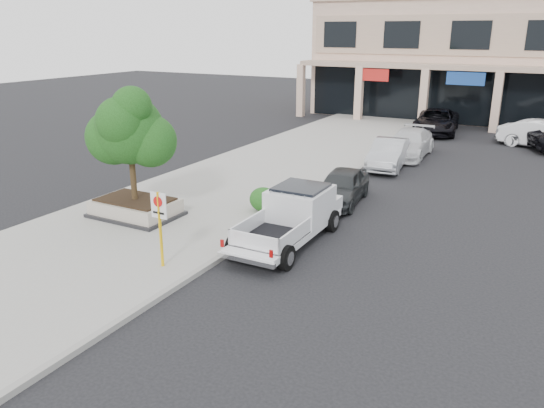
{
  "coord_description": "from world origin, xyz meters",
  "views": [
    {
      "loc": [
        7.17,
        -12.76,
        6.84
      ],
      "look_at": [
        -0.67,
        1.5,
        1.48
      ],
      "focal_mm": 35.0,
      "sensor_mm": 36.0,
      "label": 1
    }
  ],
  "objects_px": {
    "no_parking_sign": "(160,219)",
    "curb_car_c": "(409,143)",
    "planter": "(136,208)",
    "planter_tree": "(135,130)",
    "curb_car_a": "(342,186)",
    "curb_car_d": "(436,121)",
    "curb_car_b": "(389,154)",
    "pickup_truck": "(287,219)",
    "lot_car_a": "(536,135)",
    "lot_car_b": "(543,135)"
  },
  "relations": [
    {
      "from": "curb_car_b",
      "to": "curb_car_d",
      "type": "relative_size",
      "value": 0.76
    },
    {
      "from": "curb_car_b",
      "to": "curb_car_c",
      "type": "distance_m",
      "value": 3.11
    },
    {
      "from": "no_parking_sign",
      "to": "lot_car_b",
      "type": "xyz_separation_m",
      "value": [
        8.92,
        24.58,
        -0.81
      ]
    },
    {
      "from": "curb_car_a",
      "to": "lot_car_a",
      "type": "height_order",
      "value": "lot_car_a"
    },
    {
      "from": "pickup_truck",
      "to": "curb_car_a",
      "type": "relative_size",
      "value": 1.36
    },
    {
      "from": "curb_car_a",
      "to": "curb_car_b",
      "type": "distance_m",
      "value": 6.64
    },
    {
      "from": "no_parking_sign",
      "to": "curb_car_a",
      "type": "xyz_separation_m",
      "value": [
        2.22,
        8.7,
        -0.93
      ]
    },
    {
      "from": "planter",
      "to": "planter_tree",
      "type": "bearing_deg",
      "value": 48.97
    },
    {
      "from": "curb_car_d",
      "to": "curb_car_b",
      "type": "bearing_deg",
      "value": -97.23
    },
    {
      "from": "pickup_truck",
      "to": "curb_car_a",
      "type": "bearing_deg",
      "value": 90.12
    },
    {
      "from": "no_parking_sign",
      "to": "lot_car_a",
      "type": "relative_size",
      "value": 0.5
    },
    {
      "from": "planter_tree",
      "to": "lot_car_a",
      "type": "xyz_separation_m",
      "value": [
        12.21,
        21.43,
        -2.63
      ]
    },
    {
      "from": "planter_tree",
      "to": "no_parking_sign",
      "type": "bearing_deg",
      "value": -40.86
    },
    {
      "from": "curb_car_c",
      "to": "curb_car_d",
      "type": "xyz_separation_m",
      "value": [
        -0.25,
        8.03,
        0.07
      ]
    },
    {
      "from": "lot_car_a",
      "to": "pickup_truck",
      "type": "bearing_deg",
      "value": -179.58
    },
    {
      "from": "no_parking_sign",
      "to": "pickup_truck",
      "type": "bearing_deg",
      "value": 58.21
    },
    {
      "from": "curb_car_c",
      "to": "curb_car_b",
      "type": "bearing_deg",
      "value": -96.08
    },
    {
      "from": "curb_car_b",
      "to": "curb_car_c",
      "type": "height_order",
      "value": "curb_car_c"
    },
    {
      "from": "lot_car_a",
      "to": "lot_car_b",
      "type": "relative_size",
      "value": 0.92
    },
    {
      "from": "planter",
      "to": "planter_tree",
      "type": "distance_m",
      "value": 2.95
    },
    {
      "from": "planter",
      "to": "planter_tree",
      "type": "height_order",
      "value": "planter_tree"
    },
    {
      "from": "pickup_truck",
      "to": "curb_car_c",
      "type": "distance_m",
      "value": 14.77
    },
    {
      "from": "planter",
      "to": "planter_tree",
      "type": "relative_size",
      "value": 0.8
    },
    {
      "from": "no_parking_sign",
      "to": "planter",
      "type": "bearing_deg",
      "value": 141.54
    },
    {
      "from": "pickup_truck",
      "to": "curb_car_d",
      "type": "distance_m",
      "value": 22.8
    },
    {
      "from": "curb_car_a",
      "to": "curb_car_b",
      "type": "relative_size",
      "value": 0.91
    },
    {
      "from": "planter_tree",
      "to": "curb_car_d",
      "type": "height_order",
      "value": "planter_tree"
    },
    {
      "from": "planter_tree",
      "to": "no_parking_sign",
      "type": "relative_size",
      "value": 1.74
    },
    {
      "from": "curb_car_a",
      "to": "planter_tree",
      "type": "bearing_deg",
      "value": -143.12
    },
    {
      "from": "planter",
      "to": "no_parking_sign",
      "type": "distance_m",
      "value": 5.0
    },
    {
      "from": "planter",
      "to": "curb_car_c",
      "type": "xyz_separation_m",
      "value": [
        6.22,
        15.41,
        0.28
      ]
    },
    {
      "from": "no_parking_sign",
      "to": "pickup_truck",
      "type": "relative_size",
      "value": 0.41
    },
    {
      "from": "planter",
      "to": "lot_car_a",
      "type": "relative_size",
      "value": 0.7
    },
    {
      "from": "curb_car_b",
      "to": "curb_car_c",
      "type": "bearing_deg",
      "value": 79.47
    },
    {
      "from": "planter",
      "to": "pickup_truck",
      "type": "xyz_separation_m",
      "value": [
        6.09,
        0.65,
        0.41
      ]
    },
    {
      "from": "lot_car_b",
      "to": "pickup_truck",
      "type": "bearing_deg",
      "value": 174.91
    },
    {
      "from": "planter_tree",
      "to": "lot_car_b",
      "type": "height_order",
      "value": "planter_tree"
    },
    {
      "from": "curb_car_a",
      "to": "curb_car_d",
      "type": "bearing_deg",
      "value": 83.92
    },
    {
      "from": "pickup_truck",
      "to": "lot_car_a",
      "type": "bearing_deg",
      "value": 72.79
    },
    {
      "from": "pickup_truck",
      "to": "lot_car_b",
      "type": "bearing_deg",
      "value": 71.81
    },
    {
      "from": "curb_car_a",
      "to": "lot_car_b",
      "type": "distance_m",
      "value": 17.23
    },
    {
      "from": "no_parking_sign",
      "to": "curb_car_a",
      "type": "height_order",
      "value": "no_parking_sign"
    },
    {
      "from": "curb_car_b",
      "to": "curb_car_c",
      "type": "xyz_separation_m",
      "value": [
        0.23,
        3.1,
        0.01
      ]
    },
    {
      "from": "no_parking_sign",
      "to": "curb_car_c",
      "type": "relative_size",
      "value": 0.44
    },
    {
      "from": "lot_car_b",
      "to": "lot_car_a",
      "type": "bearing_deg",
      "value": 97.45
    },
    {
      "from": "curb_car_b",
      "to": "planter_tree",
      "type": "bearing_deg",
      "value": -121.97
    },
    {
      "from": "curb_car_c",
      "to": "curb_car_d",
      "type": "bearing_deg",
      "value": 90.0
    },
    {
      "from": "planter",
      "to": "curb_car_b",
      "type": "height_order",
      "value": "curb_car_b"
    },
    {
      "from": "no_parking_sign",
      "to": "lot_car_a",
      "type": "height_order",
      "value": "no_parking_sign"
    },
    {
      "from": "curb_car_d",
      "to": "no_parking_sign",
      "type": "bearing_deg",
      "value": -102.0
    }
  ]
}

